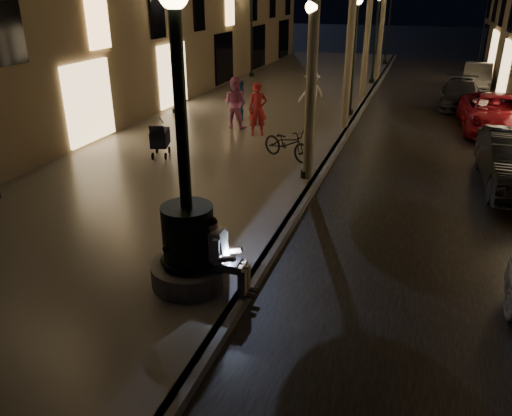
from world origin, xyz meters
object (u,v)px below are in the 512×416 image
at_px(lamp_curb_c, 377,25).
at_px(lamp_curb_d, 389,18).
at_px(stroller, 160,138).
at_px(pedestrian_white, 312,93).
at_px(lamp_curb_b, 355,39).
at_px(car_third, 494,114).
at_px(lamp_left_c, 251,23).
at_px(pedestrian_blue, 241,100).
at_px(lamp_curb_a, 310,66).
at_px(car_rear, 460,94).
at_px(lamp_left_b, 171,38).
at_px(pedestrian_pink, 235,103).
at_px(car_fifth, 477,76).
at_px(pedestrian_red, 258,109).
at_px(fountain_lamppost, 188,232).
at_px(seated_man_laptop, 221,252).
at_px(bicycle, 287,144).

xyz_separation_m(lamp_curb_c, lamp_curb_d, (0.00, 8.00, 0.00)).
distance_m(stroller, pedestrian_white, 7.71).
height_order(lamp_curb_b, car_third, lamp_curb_b).
distance_m(lamp_left_c, pedestrian_blue, 10.95).
height_order(lamp_curb_c, pedestrian_white, lamp_curb_c).
bearing_deg(lamp_curb_d, pedestrian_white, -95.26).
height_order(lamp_curb_a, stroller, lamp_curb_a).
relative_size(lamp_curb_b, car_rear, 1.14).
bearing_deg(lamp_curb_a, lamp_left_b, 139.80).
bearing_deg(car_rear, pedestrian_pink, -134.86).
bearing_deg(car_fifth, lamp_left_c, -170.06).
relative_size(stroller, car_third, 0.24).
relative_size(car_third, pedestrian_red, 2.66).
bearing_deg(lamp_curb_b, fountain_lamppost, -92.86).
distance_m(lamp_curb_a, pedestrian_red, 5.06).
distance_m(seated_man_laptop, lamp_curb_d, 30.09).
height_order(seated_man_laptop, pedestrian_pink, pedestrian_pink).
distance_m(lamp_curb_b, car_fifth, 11.07).
height_order(seated_man_laptop, bicycle, seated_man_laptop).
xyz_separation_m(lamp_curb_d, bicycle, (-0.93, -22.56, -2.55)).
bearing_deg(car_third, lamp_curb_a, -127.52).
height_order(lamp_curb_d, pedestrian_pink, lamp_curb_d).
distance_m(lamp_curb_a, bicycle, 3.07).
relative_size(car_rear, pedestrian_red, 2.26).
xyz_separation_m(lamp_left_b, pedestrian_white, (5.57, 1.39, -2.13)).
relative_size(lamp_curb_a, lamp_curb_b, 1.00).
distance_m(lamp_curb_a, lamp_curb_d, 24.00).
bearing_deg(lamp_left_b, lamp_curb_b, 15.73).
xyz_separation_m(stroller, bicycle, (3.83, 1.04, -0.11)).
height_order(fountain_lamppost, lamp_curb_c, fountain_lamppost).
height_order(fountain_lamppost, pedestrian_pink, fountain_lamppost).
bearing_deg(stroller, lamp_curb_d, 60.77).
bearing_deg(fountain_lamppost, lamp_left_c, 106.22).
bearing_deg(stroller, lamp_curb_a, -22.64).
bearing_deg(pedestrian_white, car_third, 140.87).
relative_size(pedestrian_pink, pedestrian_blue, 1.21).
bearing_deg(lamp_left_b, stroller, -67.30).
distance_m(seated_man_laptop, lamp_left_c, 23.21).
height_order(car_rear, car_fifth, car_fifth).
bearing_deg(lamp_curb_a, pedestrian_blue, 125.09).
relative_size(lamp_curb_c, car_fifth, 1.19).
xyz_separation_m(lamp_left_c, pedestrian_pink, (3.32, -11.57, -2.08)).
bearing_deg(lamp_left_c, pedestrian_white, -57.08).
height_order(lamp_curb_d, lamp_left_c, same).
bearing_deg(bicycle, lamp_left_c, 50.01).
distance_m(pedestrian_white, pedestrian_blue, 3.00).
bearing_deg(lamp_curb_c, stroller, -106.96).
relative_size(lamp_curb_a, stroller, 4.01).
distance_m(lamp_curb_c, pedestrian_blue, 11.26).
xyz_separation_m(lamp_curb_b, lamp_left_b, (-7.10, -2.00, 0.00)).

